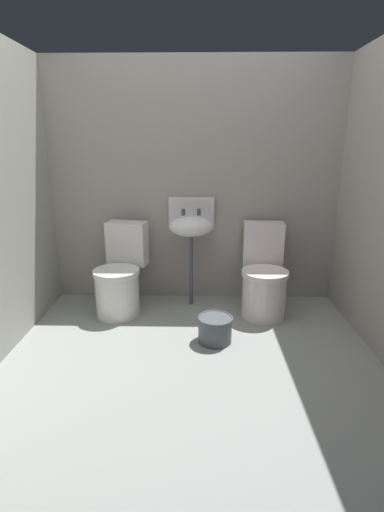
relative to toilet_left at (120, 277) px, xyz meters
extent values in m
cube|color=gray|center=(0.65, -0.91, -0.36)|extent=(3.06, 2.92, 0.08)
cube|color=gray|center=(0.65, 0.40, 0.77)|extent=(3.06, 0.10, 2.19)
cylinder|color=white|center=(-0.02, -0.09, -0.13)|extent=(0.44, 0.44, 0.38)
cylinder|color=silver|center=(-0.02, -0.09, 0.08)|extent=(0.46, 0.46, 0.04)
cube|color=white|center=(0.04, 0.21, 0.26)|extent=(0.39, 0.24, 0.40)
cylinder|color=silver|center=(1.27, -0.09, -0.13)|extent=(0.40, 0.40, 0.38)
cylinder|color=white|center=(1.27, -0.09, 0.08)|extent=(0.43, 0.43, 0.04)
cube|color=silver|center=(1.29, 0.21, 0.26)|extent=(0.37, 0.20, 0.40)
cylinder|color=#474F55|center=(0.63, 0.16, 0.01)|extent=(0.04, 0.04, 0.66)
ellipsoid|color=white|center=(0.63, 0.16, 0.43)|extent=(0.40, 0.32, 0.18)
cube|color=white|center=(0.63, 0.33, 0.53)|extent=(0.42, 0.04, 0.28)
cylinder|color=#474F55|center=(0.56, 0.22, 0.55)|extent=(0.04, 0.04, 0.06)
cylinder|color=#474F55|center=(0.70, 0.22, 0.55)|extent=(0.04, 0.04, 0.06)
cylinder|color=#474F55|center=(0.82, -0.54, -0.22)|extent=(0.26, 0.26, 0.20)
torus|color=#464A4E|center=(0.82, -0.54, -0.12)|extent=(0.27, 0.27, 0.02)
camera|label=1|loc=(0.70, -3.14, 1.14)|focal=26.45mm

